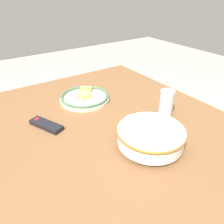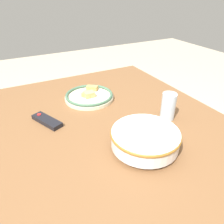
{
  "view_description": "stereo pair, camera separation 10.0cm",
  "coord_description": "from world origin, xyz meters",
  "px_view_note": "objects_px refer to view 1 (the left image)",
  "views": [
    {
      "loc": [
        -0.71,
        0.46,
        1.31
      ],
      "look_at": [
        0.0,
        -0.02,
        0.8
      ],
      "focal_mm": 35.0,
      "sensor_mm": 36.0,
      "label": 1
    },
    {
      "loc": [
        -0.77,
        0.38,
        1.31
      ],
      "look_at": [
        0.0,
        -0.02,
        0.8
      ],
      "focal_mm": 35.0,
      "sensor_mm": 36.0,
      "label": 2
    }
  ],
  "objects_px": {
    "noodle_bowl": "(151,136)",
    "tv_remote": "(46,125)",
    "drinking_glass": "(166,103)",
    "food_plate": "(85,97)"
  },
  "relations": [
    {
      "from": "noodle_bowl",
      "to": "tv_remote",
      "type": "bearing_deg",
      "value": 39.47
    },
    {
      "from": "food_plate",
      "to": "drinking_glass",
      "type": "distance_m",
      "value": 0.43
    },
    {
      "from": "noodle_bowl",
      "to": "drinking_glass",
      "type": "height_order",
      "value": "drinking_glass"
    },
    {
      "from": "tv_remote",
      "to": "drinking_glass",
      "type": "height_order",
      "value": "drinking_glass"
    },
    {
      "from": "noodle_bowl",
      "to": "tv_remote",
      "type": "relative_size",
      "value": 1.54
    },
    {
      "from": "tv_remote",
      "to": "drinking_glass",
      "type": "bearing_deg",
      "value": -47.15
    },
    {
      "from": "drinking_glass",
      "to": "food_plate",
      "type": "bearing_deg",
      "value": 34.98
    },
    {
      "from": "tv_remote",
      "to": "drinking_glass",
      "type": "relative_size",
      "value": 1.35
    },
    {
      "from": "food_plate",
      "to": "tv_remote",
      "type": "distance_m",
      "value": 0.29
    },
    {
      "from": "noodle_bowl",
      "to": "drinking_glass",
      "type": "bearing_deg",
      "value": -59.12
    }
  ]
}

